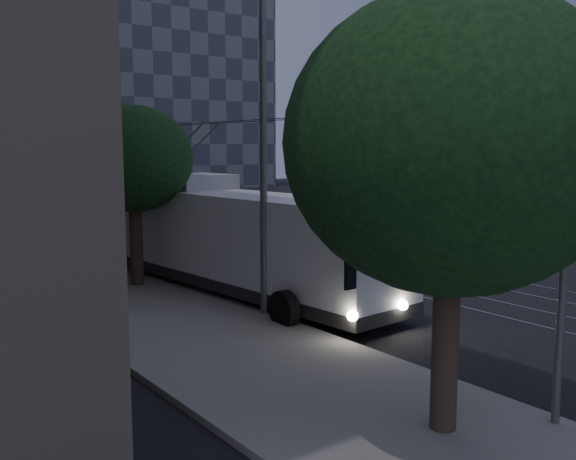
{
  "coord_description": "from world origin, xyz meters",
  "views": [
    {
      "loc": [
        -15.12,
        -15.59,
        4.81
      ],
      "look_at": [
        -1.96,
        2.07,
        1.9
      ],
      "focal_mm": 40.0,
      "sensor_mm": 36.0,
      "label": 1
    }
  ],
  "objects_px": {
    "car_white_a": "(103,232)",
    "car_white_c": "(37,213)",
    "streetlamp_far": "(26,131)",
    "pickup_silver": "(159,241)",
    "streetlamp_near": "(276,94)",
    "car_white_b": "(83,217)",
    "trolleybus": "(240,241)",
    "car_white_d": "(37,205)"
  },
  "relations": [
    {
      "from": "car_white_b",
      "to": "pickup_silver",
      "type": "bearing_deg",
      "value": -90.37
    },
    {
      "from": "car_white_c",
      "to": "trolleybus",
      "type": "bearing_deg",
      "value": -68.45
    },
    {
      "from": "streetlamp_far",
      "to": "car_white_b",
      "type": "bearing_deg",
      "value": -14.75
    },
    {
      "from": "car_white_a",
      "to": "streetlamp_near",
      "type": "bearing_deg",
      "value": -109.95
    },
    {
      "from": "car_white_c",
      "to": "streetlamp_far",
      "type": "bearing_deg",
      "value": -89.26
    },
    {
      "from": "car_white_b",
      "to": "car_white_d",
      "type": "bearing_deg",
      "value": 94.72
    },
    {
      "from": "car_white_b",
      "to": "car_white_c",
      "type": "xyz_separation_m",
      "value": [
        -1.45,
        4.03,
        0.0
      ]
    },
    {
      "from": "trolleybus",
      "to": "streetlamp_far",
      "type": "xyz_separation_m",
      "value": [
        -1.3,
        19.79,
        3.84
      ]
    },
    {
      "from": "trolleybus",
      "to": "streetlamp_near",
      "type": "relative_size",
      "value": 1.24
    },
    {
      "from": "trolleybus",
      "to": "pickup_silver",
      "type": "distance_m",
      "value": 7.42
    },
    {
      "from": "car_white_a",
      "to": "car_white_d",
      "type": "xyz_separation_m",
      "value": [
        1.22,
        15.5,
        0.06
      ]
    },
    {
      "from": "trolleybus",
      "to": "car_white_a",
      "type": "xyz_separation_m",
      "value": [
        -0.0,
        12.22,
        -1.04
      ]
    },
    {
      "from": "car_white_c",
      "to": "car_white_d",
      "type": "height_order",
      "value": "car_white_d"
    },
    {
      "from": "pickup_silver",
      "to": "car_white_c",
      "type": "xyz_separation_m",
      "value": [
        -0.64,
        15.78,
        -0.12
      ]
    },
    {
      "from": "car_white_b",
      "to": "car_white_a",
      "type": "bearing_deg",
      "value": -97.98
    },
    {
      "from": "streetlamp_far",
      "to": "car_white_c",
      "type": "bearing_deg",
      "value": 69.3
    },
    {
      "from": "streetlamp_near",
      "to": "streetlamp_far",
      "type": "relative_size",
      "value": 1.12
    },
    {
      "from": "trolleybus",
      "to": "pickup_silver",
      "type": "xyz_separation_m",
      "value": [
        0.6,
        7.33,
        -0.93
      ]
    },
    {
      "from": "car_white_c",
      "to": "car_white_d",
      "type": "xyz_separation_m",
      "value": [
        1.27,
        4.61,
        0.07
      ]
    },
    {
      "from": "car_white_d",
      "to": "streetlamp_near",
      "type": "xyz_separation_m",
      "value": [
        -1.91,
        -30.67,
        5.43
      ]
    },
    {
      "from": "car_white_a",
      "to": "streetlamp_near",
      "type": "height_order",
      "value": "streetlamp_near"
    },
    {
      "from": "pickup_silver",
      "to": "car_white_d",
      "type": "bearing_deg",
      "value": 103.55
    },
    {
      "from": "car_white_a",
      "to": "streetlamp_far",
      "type": "bearing_deg",
      "value": 82.34
    },
    {
      "from": "car_white_b",
      "to": "streetlamp_near",
      "type": "distance_m",
      "value": 22.81
    },
    {
      "from": "car_white_a",
      "to": "car_white_c",
      "type": "relative_size",
      "value": 0.99
    },
    {
      "from": "car_white_b",
      "to": "streetlamp_far",
      "type": "relative_size",
      "value": 0.52
    },
    {
      "from": "car_white_b",
      "to": "car_white_c",
      "type": "relative_size",
      "value": 1.13
    },
    {
      "from": "trolleybus",
      "to": "car_white_d",
      "type": "height_order",
      "value": "trolleybus"
    },
    {
      "from": "car_white_d",
      "to": "streetlamp_near",
      "type": "distance_m",
      "value": 31.2
    },
    {
      "from": "car_white_d",
      "to": "streetlamp_near",
      "type": "height_order",
      "value": "streetlamp_near"
    },
    {
      "from": "car_white_a",
      "to": "car_white_b",
      "type": "distance_m",
      "value": 7.01
    },
    {
      "from": "pickup_silver",
      "to": "car_white_a",
      "type": "height_order",
      "value": "pickup_silver"
    },
    {
      "from": "car_white_c",
      "to": "car_white_b",
      "type": "bearing_deg",
      "value": -48.82
    },
    {
      "from": "car_white_b",
      "to": "streetlamp_far",
      "type": "height_order",
      "value": "streetlamp_far"
    },
    {
      "from": "car_white_c",
      "to": "streetlamp_near",
      "type": "relative_size",
      "value": 0.41
    },
    {
      "from": "car_white_d",
      "to": "streetlamp_far",
      "type": "xyz_separation_m",
      "value": [
        -2.52,
        -7.92,
        4.82
      ]
    },
    {
      "from": "streetlamp_near",
      "to": "streetlamp_far",
      "type": "distance_m",
      "value": 22.76
    },
    {
      "from": "streetlamp_near",
      "to": "streetlamp_far",
      "type": "xyz_separation_m",
      "value": [
        -0.62,
        22.75,
        -0.6
      ]
    },
    {
      "from": "car_white_b",
      "to": "car_white_d",
      "type": "distance_m",
      "value": 8.63
    },
    {
      "from": "car_white_a",
      "to": "trolleybus",
      "type": "bearing_deg",
      "value": -107.37
    },
    {
      "from": "streetlamp_near",
      "to": "car_white_d",
      "type": "bearing_deg",
      "value": 86.44
    },
    {
      "from": "car_white_c",
      "to": "streetlamp_near",
      "type": "distance_m",
      "value": 26.64
    }
  ]
}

